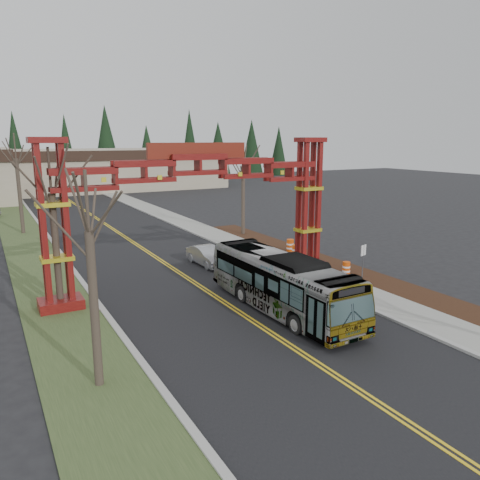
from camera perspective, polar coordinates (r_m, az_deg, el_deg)
ground at (r=15.71m, az=25.79°, el=-23.16°), size 200.00×200.00×0.00m
road at (r=34.91m, az=-9.58°, el=-2.54°), size 12.00×110.00×0.02m
lane_line_left at (r=34.87m, az=-9.76°, el=-2.54°), size 0.12×100.00×0.01m
lane_line_right at (r=34.95m, az=-9.39°, el=-2.49°), size 0.12×100.00×0.01m
curb_right at (r=37.30m, az=-0.64°, el=-1.31°), size 0.30×110.00×0.15m
sidewalk_right at (r=37.99m, az=1.28°, el=-1.06°), size 2.60×110.00×0.14m
landscape_strip at (r=28.52m, az=21.48°, el=-6.50°), size 2.60×50.00×0.12m
grass_median at (r=33.26m, az=-22.70°, el=-4.02°), size 4.00×110.00×0.08m
curb_left at (r=33.47m, az=-19.56°, el=-3.62°), size 0.30×110.00×0.15m
gateway_arch at (r=27.41m, az=-5.09°, el=6.28°), size 18.20×1.60×8.90m
retail_building_east at (r=89.56m, az=-15.46°, el=8.39°), size 38.00×20.30×7.00m
conifer_treeline at (r=99.61m, az=-22.77°, el=9.95°), size 116.10×5.60×13.00m
transit_bus at (r=24.36m, az=5.08°, el=-5.24°), size 2.66×10.86×3.02m
silver_sedan at (r=33.31m, az=-4.04°, el=-1.93°), size 1.67×4.19×1.36m
bare_tree_median_near at (r=16.62m, az=-17.93°, el=0.84°), size 3.16×3.16×7.81m
bare_tree_median_mid at (r=25.34m, az=-22.00°, el=5.17°), size 3.49×3.49×8.42m
bare_tree_median_far at (r=48.16m, az=-25.63°, el=8.88°), size 3.48×3.48×9.34m
bare_tree_right_far at (r=43.04m, az=0.39°, el=8.54°), size 3.34×3.34×8.28m
street_sign at (r=29.87m, az=14.79°, el=-1.88°), size 0.53×0.21×2.41m
barrel_south at (r=31.45m, az=12.82°, el=-3.44°), size 0.51×0.51×0.95m
barrel_mid at (r=35.35m, az=6.79°, el=-1.42°), size 0.56×0.56×1.03m
barrel_north at (r=37.08m, az=6.14°, el=-0.73°), size 0.58×0.58×1.08m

